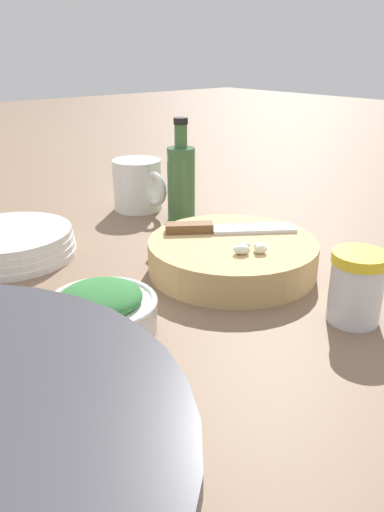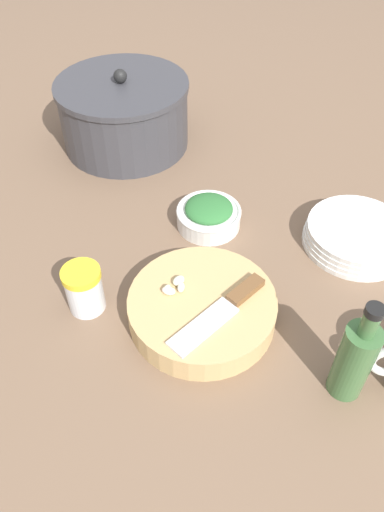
{
  "view_description": "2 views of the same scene",
  "coord_description": "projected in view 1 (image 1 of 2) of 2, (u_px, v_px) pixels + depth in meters",
  "views": [
    {
      "loc": [
        -0.44,
        0.33,
        0.28
      ],
      "look_at": [
        -0.01,
        -0.04,
        0.05
      ],
      "focal_mm": 35.0,
      "sensor_mm": 36.0,
      "label": 1
    },
    {
      "loc": [
        0.07,
        -0.59,
        0.63
      ],
      "look_at": [
        -0.03,
        -0.05,
        0.06
      ],
      "focal_mm": 35.0,
      "sensor_mm": 36.0,
      "label": 2
    }
  ],
  "objects": [
    {
      "name": "ground_plane",
      "position": [
        163.0,
        296.0,
        0.62
      ],
      "size": [
        5.0,
        5.0,
        0.0
      ],
      "primitive_type": "plane",
      "color": "brown"
    },
    {
      "name": "cutting_board",
      "position": [
        233.0,
        256.0,
        0.68
      ],
      "size": [
        0.23,
        0.23,
        0.04
      ],
      "color": "tan",
      "rests_on": "ground_plane"
    },
    {
      "name": "chef_knife",
      "position": [
        222.0,
        228.0,
        0.7
      ],
      "size": [
        0.13,
        0.17,
        0.01
      ],
      "rotation": [
        0.0,
        0.0,
        2.53
      ],
      "color": "brown",
      "rests_on": "cutting_board"
    },
    {
      "name": "garlic_cloves",
      "position": [
        251.0,
        248.0,
        0.63
      ],
      "size": [
        0.03,
        0.04,
        0.01
      ],
      "color": "#EAEAC2",
      "rests_on": "cutting_board"
    },
    {
      "name": "herb_bowl",
      "position": [
        102.0,
        310.0,
        0.53
      ],
      "size": [
        0.12,
        0.12,
        0.05
      ],
      "color": "silver",
      "rests_on": "ground_plane"
    },
    {
      "name": "spice_jar",
      "position": [
        356.0,
        287.0,
        0.54
      ],
      "size": [
        0.06,
        0.06,
        0.08
      ],
      "color": "silver",
      "rests_on": "ground_plane"
    },
    {
      "name": "coffee_mug",
      "position": [
        138.0,
        185.0,
        0.93
      ],
      "size": [
        0.13,
        0.09,
        0.09
      ],
      "color": "silver",
      "rests_on": "ground_plane"
    },
    {
      "name": "plate_stack",
      "position": [
        10.0,
        244.0,
        0.72
      ],
      "size": [
        0.19,
        0.19,
        0.04
      ],
      "color": "silver",
      "rests_on": "ground_plane"
    },
    {
      "name": "oil_bottle",
      "position": [
        181.0,
        181.0,
        0.86
      ],
      "size": [
        0.05,
        0.05,
        0.18
      ],
      "color": "#3D6638",
      "rests_on": "ground_plane"
    }
  ]
}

